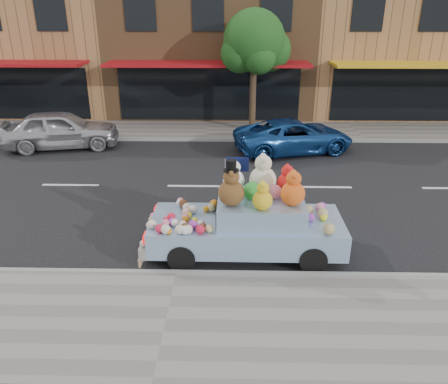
{
  "coord_description": "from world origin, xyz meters",
  "views": [
    {
      "loc": [
        1.17,
        -12.74,
        5.26
      ],
      "look_at": [
        0.96,
        -3.37,
        1.25
      ],
      "focal_mm": 35.0,
      "sensor_mm": 36.0,
      "label": 1
    }
  ],
  "objects_px": {
    "street_tree": "(255,46)",
    "car_blue": "(294,136)",
    "car_silver": "(61,129)",
    "art_car": "(248,220)"
  },
  "relations": [
    {
      "from": "car_silver",
      "to": "art_car",
      "type": "relative_size",
      "value": 0.99
    },
    {
      "from": "street_tree",
      "to": "art_car",
      "type": "distance_m",
      "value": 10.91
    },
    {
      "from": "car_blue",
      "to": "car_silver",
      "type": "bearing_deg",
      "value": 71.96
    },
    {
      "from": "street_tree",
      "to": "car_blue",
      "type": "distance_m",
      "value": 4.48
    },
    {
      "from": "street_tree",
      "to": "car_silver",
      "type": "relative_size",
      "value": 1.18
    },
    {
      "from": "car_blue",
      "to": "street_tree",
      "type": "bearing_deg",
      "value": 10.57
    },
    {
      "from": "street_tree",
      "to": "car_silver",
      "type": "distance_m",
      "value": 8.64
    },
    {
      "from": "street_tree",
      "to": "car_blue",
      "type": "bearing_deg",
      "value": -63.31
    },
    {
      "from": "car_silver",
      "to": "car_blue",
      "type": "distance_m",
      "value": 9.17
    },
    {
      "from": "car_silver",
      "to": "art_car",
      "type": "bearing_deg",
      "value": -149.41
    }
  ]
}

